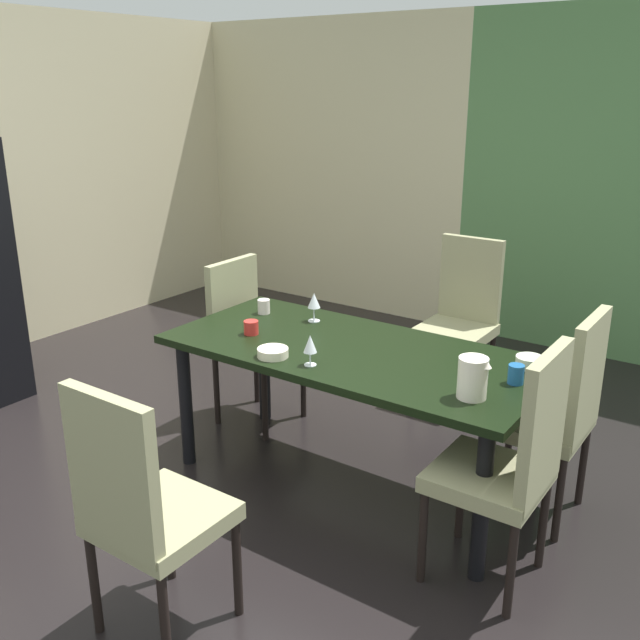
% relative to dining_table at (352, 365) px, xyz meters
% --- Properties ---
extents(ground_plane, '(6.01, 6.29, 0.02)m').
position_rel_dining_table_xyz_m(ground_plane, '(-0.38, -0.43, -0.68)').
color(ground_plane, black).
extents(back_panel_interior, '(2.77, 0.10, 2.55)m').
position_rel_dining_table_xyz_m(back_panel_interior, '(-2.00, 2.67, 0.60)').
color(back_panel_interior, beige).
rests_on(back_panel_interior, ground_plane).
extents(dining_table, '(1.90, 0.87, 0.76)m').
position_rel_dining_table_xyz_m(dining_table, '(0.00, 0.00, 0.00)').
color(dining_table, black).
rests_on(dining_table, ground_plane).
extents(chair_left_far, '(0.45, 0.44, 1.00)m').
position_rel_dining_table_xyz_m(chair_left_far, '(-0.94, 0.30, -0.11)').
color(chair_left_far, gray).
rests_on(chair_left_far, ground_plane).
extents(chair_head_near, '(0.44, 0.44, 1.05)m').
position_rel_dining_table_xyz_m(chair_head_near, '(-0.03, -1.36, -0.10)').
color(chair_head_near, gray).
rests_on(chair_head_near, ground_plane).
extents(chair_head_far, '(0.44, 0.45, 1.06)m').
position_rel_dining_table_xyz_m(chair_head_far, '(-0.02, 1.36, -0.09)').
color(chair_head_far, gray).
rests_on(chair_head_far, ground_plane).
extents(chair_right_far, '(0.44, 0.44, 1.04)m').
position_rel_dining_table_xyz_m(chair_right_far, '(0.94, 0.30, -0.10)').
color(chair_right_far, gray).
rests_on(chair_right_far, ground_plane).
extents(chair_right_near, '(0.44, 0.44, 1.06)m').
position_rel_dining_table_xyz_m(chair_right_near, '(0.94, -0.30, -0.09)').
color(chair_right_near, gray).
rests_on(chair_right_near, ground_plane).
extents(wine_glass_left, '(0.07, 0.07, 0.16)m').
position_rel_dining_table_xyz_m(wine_glass_left, '(-0.40, 0.24, 0.20)').
color(wine_glass_left, silver).
rests_on(wine_glass_left, dining_table).
extents(wine_glass_rear, '(0.06, 0.06, 0.15)m').
position_rel_dining_table_xyz_m(wine_glass_rear, '(-0.04, -0.30, 0.19)').
color(wine_glass_rear, silver).
rests_on(wine_glass_rear, dining_table).
extents(serving_bowl_west, '(0.13, 0.13, 0.05)m').
position_rel_dining_table_xyz_m(serving_bowl_west, '(0.80, 0.26, 0.11)').
color(serving_bowl_west, silver).
rests_on(serving_bowl_west, dining_table).
extents(serving_bowl_east, '(0.15, 0.15, 0.04)m').
position_rel_dining_table_xyz_m(serving_bowl_east, '(-0.25, -0.31, 0.11)').
color(serving_bowl_east, beige).
rests_on(serving_bowl_east, dining_table).
extents(cup_front, '(0.07, 0.07, 0.08)m').
position_rel_dining_table_xyz_m(cup_front, '(-0.72, 0.19, 0.13)').
color(cup_front, silver).
rests_on(cup_front, dining_table).
extents(cup_near_window, '(0.07, 0.07, 0.09)m').
position_rel_dining_table_xyz_m(cup_near_window, '(0.82, 0.05, 0.13)').
color(cup_near_window, '#1D5591').
rests_on(cup_near_window, dining_table).
extents(cup_south, '(0.08, 0.08, 0.07)m').
position_rel_dining_table_xyz_m(cup_south, '(-0.55, -0.12, 0.12)').
color(cup_south, red).
rests_on(cup_south, dining_table).
extents(pitcher_corner, '(0.14, 0.12, 0.18)m').
position_rel_dining_table_xyz_m(pitcher_corner, '(0.72, -0.20, 0.18)').
color(pitcher_corner, white).
rests_on(pitcher_corner, dining_table).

